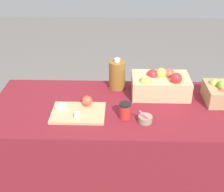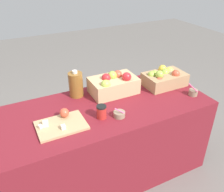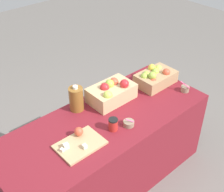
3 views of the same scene
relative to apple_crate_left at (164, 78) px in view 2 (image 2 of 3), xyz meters
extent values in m
plane|color=slate|center=(-0.73, -0.09, -0.81)|extent=(10.00, 10.00, 0.00)
cube|color=maroon|center=(-0.73, -0.09, -0.44)|extent=(1.90, 0.76, 0.74)
cube|color=tan|center=(0.00, -0.01, -0.01)|extent=(0.39, 0.25, 0.12)
sphere|color=#99B742|center=(0.02, 0.02, 0.04)|extent=(0.07, 0.07, 0.07)
sphere|color=#B2332D|center=(0.11, 0.05, 0.01)|extent=(0.07, 0.07, 0.07)
sphere|color=#99B742|center=(0.03, 0.03, 0.04)|extent=(0.07, 0.07, 0.07)
sphere|color=#B2C64C|center=(0.10, 0.05, 0.03)|extent=(0.07, 0.07, 0.07)
sphere|color=#99B742|center=(-0.13, 0.03, 0.04)|extent=(0.07, 0.07, 0.07)
sphere|color=#D14C33|center=(0.07, -0.07, 0.05)|extent=(0.07, 0.07, 0.07)
sphere|color=gold|center=(0.03, 0.08, 0.06)|extent=(0.07, 0.07, 0.07)
sphere|color=#D14C33|center=(-0.11, -0.07, 0.02)|extent=(0.07, 0.07, 0.07)
sphere|color=#99B742|center=(-0.09, -0.03, 0.07)|extent=(0.07, 0.07, 0.07)
sphere|color=#99B742|center=(-0.08, 0.05, 0.03)|extent=(0.07, 0.07, 0.07)
cube|color=tan|center=(-0.50, 0.08, 0.00)|extent=(0.41, 0.26, 0.14)
sphere|color=red|center=(-0.56, 0.11, 0.07)|extent=(0.08, 0.08, 0.08)
sphere|color=#99B742|center=(-0.49, 0.11, 0.08)|extent=(0.08, 0.08, 0.08)
sphere|color=red|center=(-0.40, 0.01, 0.09)|extent=(0.08, 0.08, 0.08)
sphere|color=#B2C64C|center=(-0.61, 0.00, 0.07)|extent=(0.08, 0.08, 0.08)
sphere|color=gold|center=(-0.52, 0.13, 0.03)|extent=(0.08, 0.08, 0.08)
sphere|color=#D14C33|center=(-0.44, 0.11, 0.08)|extent=(0.08, 0.08, 0.08)
cube|color=tan|center=(-1.06, -0.20, -0.06)|extent=(0.35, 0.25, 0.02)
cube|color=beige|center=(-1.16, -0.17, -0.04)|extent=(0.05, 0.05, 0.04)
sphere|color=#D14C33|center=(-1.01, -0.12, -0.02)|extent=(0.07, 0.07, 0.07)
cube|color=beige|center=(-1.06, -0.26, -0.04)|extent=(0.03, 0.03, 0.03)
cube|color=beige|center=(-1.20, -0.18, -0.04)|extent=(0.03, 0.03, 0.03)
cylinder|color=gray|center=(0.11, -0.28, -0.05)|extent=(0.08, 0.08, 0.05)
cylinder|color=#EA598C|center=(0.10, -0.28, 0.01)|extent=(0.03, 0.10, 0.05)
cylinder|color=gray|center=(-0.63, -0.28, -0.05)|extent=(0.09, 0.09, 0.04)
cylinder|color=#EA598C|center=(-0.64, -0.29, -0.01)|extent=(0.07, 0.04, 0.05)
cylinder|color=brown|center=(-0.81, 0.18, 0.03)|extent=(0.12, 0.12, 0.22)
cylinder|color=silver|center=(-0.81, 0.18, 0.15)|extent=(0.04, 0.04, 0.02)
cylinder|color=red|center=(-0.76, -0.23, -0.03)|extent=(0.07, 0.07, 0.09)
cylinder|color=black|center=(-0.76, -0.23, 0.03)|extent=(0.08, 0.08, 0.01)
camera|label=1|loc=(-0.80, -1.83, 1.01)|focal=47.51mm
camera|label=2|loc=(-1.36, -1.61, 0.99)|focal=38.53mm
camera|label=3|loc=(-1.98, -1.59, 1.55)|focal=48.72mm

